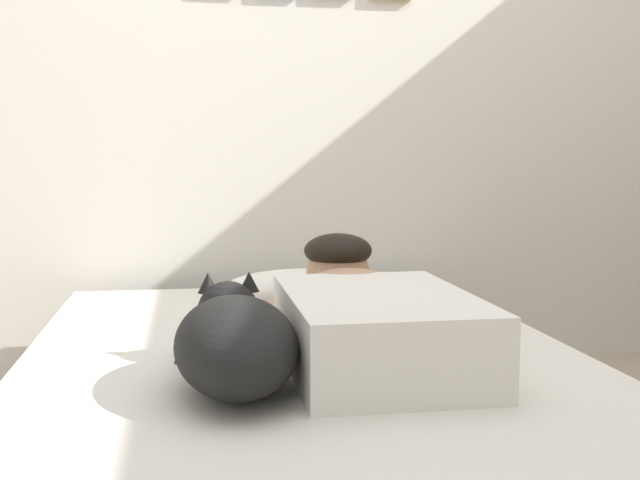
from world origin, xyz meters
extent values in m
cube|color=silver|center=(0.00, 1.42, 1.25)|extent=(4.17, 0.10, 2.50)
cube|color=#4C4742|center=(-0.18, 0.27, 0.06)|extent=(1.44, 2.04, 0.13)
cube|color=silver|center=(-0.18, 0.27, 0.24)|extent=(1.40, 1.98, 0.23)
ellipsoid|color=white|center=(-0.08, 0.93, 0.41)|extent=(0.52, 0.32, 0.11)
cube|color=silver|center=(-0.03, 0.06, 0.45)|extent=(0.42, 0.64, 0.18)
ellipsoid|color=tan|center=(-0.03, 0.40, 0.47)|extent=(0.32, 0.20, 0.16)
sphere|color=tan|center=(-0.03, 0.56, 0.51)|extent=(0.19, 0.19, 0.19)
ellipsoid|color=black|center=(-0.03, 0.56, 0.58)|extent=(0.20, 0.20, 0.10)
cylinder|color=tan|center=(-0.13, 0.54, 0.44)|extent=(0.23, 0.07, 0.14)
cylinder|color=tan|center=(0.07, 0.54, 0.44)|extent=(0.23, 0.07, 0.14)
ellipsoid|color=black|center=(-0.37, -0.06, 0.46)|extent=(0.26, 0.48, 0.20)
sphere|color=black|center=(-0.37, 0.20, 0.48)|extent=(0.15, 0.15, 0.15)
cone|color=black|center=(-0.42, 0.22, 0.55)|extent=(0.05, 0.05, 0.05)
cone|color=black|center=(-0.32, 0.22, 0.55)|extent=(0.05, 0.05, 0.05)
cylinder|color=teal|center=(-0.06, 0.58, 0.39)|extent=(0.09, 0.09, 0.07)
torus|color=teal|center=(0.00, 0.58, 0.39)|extent=(0.05, 0.01, 0.05)
cube|color=black|center=(-0.47, 0.25, 0.36)|extent=(0.07, 0.14, 0.01)
camera|label=1|loc=(-0.46, -1.69, 0.85)|focal=44.14mm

